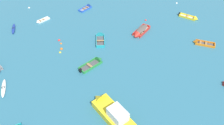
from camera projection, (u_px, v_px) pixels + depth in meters
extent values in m
cube|color=yellow|center=(114.00, 116.00, 25.47)|extent=(5.33, 6.44, 0.94)
cone|color=yellow|center=(98.00, 99.00, 27.37)|extent=(2.25, 2.08, 1.86)
cube|color=white|center=(118.00, 114.00, 24.38)|extent=(2.58, 2.76, 1.25)
cube|color=black|center=(112.00, 107.00, 24.81)|extent=(1.36, 1.00, 0.55)
cube|color=beige|center=(141.00, 32.00, 39.69)|extent=(3.46, 3.85, 0.14)
cube|color=red|center=(145.00, 32.00, 39.24)|extent=(2.58, 3.19, 0.54)
cube|color=red|center=(138.00, 30.00, 39.86)|extent=(2.58, 3.19, 0.54)
cube|color=red|center=(147.00, 26.00, 40.79)|extent=(1.20, 1.01, 0.54)
cone|color=red|center=(136.00, 36.00, 38.25)|extent=(1.66, 1.59, 1.39)
cube|color=#937047|center=(142.00, 30.00, 39.61)|extent=(1.28, 1.14, 0.03)
cube|color=#937047|center=(139.00, 33.00, 38.89)|extent=(1.28, 1.14, 0.03)
ellipsoid|color=#59514C|center=(142.00, 29.00, 39.28)|extent=(3.21, 3.55, 0.42)
cube|color=beige|center=(43.00, 20.00, 42.76)|extent=(2.31, 2.23, 0.07)
cube|color=white|center=(45.00, 21.00, 42.46)|extent=(1.86, 1.74, 0.30)
cube|color=white|center=(42.00, 19.00, 42.91)|extent=(1.86, 1.74, 0.30)
cube|color=white|center=(49.00, 18.00, 43.37)|extent=(0.65, 0.69, 0.30)
cone|color=white|center=(38.00, 22.00, 41.97)|extent=(0.99, 1.00, 0.84)
cube|color=#937047|center=(44.00, 19.00, 42.72)|extent=(0.72, 0.75, 0.03)
cube|color=#937047|center=(41.00, 21.00, 42.32)|extent=(0.72, 0.75, 0.03)
cube|color=#4C4C51|center=(91.00, 66.00, 32.72)|extent=(3.42, 3.16, 0.10)
cube|color=#288C3D|center=(88.00, 63.00, 32.98)|extent=(2.78, 2.35, 0.41)
cube|color=#288C3D|center=(93.00, 67.00, 32.26)|extent=(2.78, 2.35, 0.41)
cube|color=#288C3D|center=(81.00, 71.00, 31.69)|extent=(0.95, 1.10, 0.41)
cone|color=#288C3D|center=(100.00, 59.00, 33.57)|extent=(1.45, 1.51, 1.29)
cube|color=#937047|center=(90.00, 65.00, 32.47)|extent=(1.06, 1.16, 0.03)
cube|color=black|center=(80.00, 70.00, 31.52)|extent=(0.48, 0.48, 0.58)
ellipsoid|color=navy|center=(13.00, 29.00, 40.30)|extent=(1.33, 3.72, 0.33)
torus|color=black|center=(13.00, 28.00, 40.20)|extent=(0.53, 0.53, 0.07)
cone|color=maroon|center=(224.00, 83.00, 29.91)|extent=(1.05, 0.96, 0.86)
cube|color=#4C4C51|center=(205.00, 44.00, 36.81)|extent=(3.20, 2.17, 0.10)
cube|color=orange|center=(205.00, 46.00, 36.30)|extent=(2.93, 1.28, 0.40)
cube|color=orange|center=(205.00, 42.00, 37.13)|extent=(2.93, 1.28, 0.40)
cube|color=orange|center=(215.00, 45.00, 36.34)|extent=(0.55, 1.10, 0.40)
cone|color=orange|center=(195.00, 42.00, 37.09)|extent=(1.09, 1.31, 1.12)
cube|color=#937047|center=(206.00, 43.00, 36.62)|extent=(0.70, 1.09, 0.03)
cube|color=#937047|center=(200.00, 42.00, 36.84)|extent=(0.70, 1.09, 0.03)
cube|color=#4C4C51|center=(100.00, 41.00, 37.48)|extent=(1.34, 3.42, 0.11)
cube|color=teal|center=(96.00, 41.00, 37.34)|extent=(0.12, 3.56, 0.45)
cube|color=teal|center=(104.00, 40.00, 37.40)|extent=(0.12, 3.56, 0.45)
cube|color=teal|center=(101.00, 47.00, 36.04)|extent=(1.37, 0.16, 0.45)
cone|color=teal|center=(100.00, 34.00, 38.74)|extent=(1.35, 0.83, 1.34)
cube|color=#937047|center=(100.00, 41.00, 37.17)|extent=(1.25, 0.38, 0.03)
cube|color=beige|center=(188.00, 17.00, 43.65)|extent=(3.17, 2.76, 0.10)
cube|color=yellow|center=(189.00, 16.00, 43.92)|extent=(2.68, 2.04, 0.38)
cube|color=yellow|center=(187.00, 18.00, 43.20)|extent=(2.68, 2.04, 0.38)
cube|color=yellow|center=(180.00, 15.00, 44.23)|extent=(0.77, 0.96, 0.38)
cone|color=yellow|center=(196.00, 19.00, 42.84)|extent=(1.26, 1.33, 1.09)
cube|color=#937047|center=(187.00, 16.00, 43.58)|extent=(0.89, 1.02, 0.03)
cube|color=black|center=(179.00, 14.00, 44.20)|extent=(0.42, 0.42, 0.53)
cube|color=gray|center=(85.00, 9.00, 46.32)|extent=(2.70, 2.86, 0.08)
cube|color=blue|center=(83.00, 8.00, 46.51)|extent=(2.01, 2.27, 0.32)
cube|color=blue|center=(87.00, 9.00, 45.97)|extent=(2.01, 2.27, 0.32)
cube|color=blue|center=(80.00, 11.00, 45.36)|extent=(0.95, 0.86, 0.32)
cone|color=blue|center=(90.00, 6.00, 47.15)|extent=(1.30, 1.26, 1.13)
cube|color=#937047|center=(85.00, 9.00, 46.11)|extent=(1.00, 0.93, 0.03)
cube|color=#937047|center=(87.00, 7.00, 46.62)|extent=(1.00, 0.93, 0.03)
ellipsoid|color=white|center=(4.00, 88.00, 29.21)|extent=(1.33, 3.54, 0.31)
torus|color=black|center=(3.00, 87.00, 29.12)|extent=(0.51, 0.51, 0.07)
sphere|color=silver|center=(29.00, 8.00, 46.79)|extent=(0.41, 0.41, 0.41)
sphere|color=orange|center=(61.00, 44.00, 37.03)|extent=(0.36, 0.36, 0.36)
sphere|color=red|center=(146.00, 20.00, 42.88)|extent=(0.39, 0.39, 0.39)
sphere|color=silver|center=(177.00, 3.00, 48.44)|extent=(0.43, 0.43, 0.43)
sphere|color=red|center=(59.00, 40.00, 37.75)|extent=(0.46, 0.46, 0.46)
sphere|color=orange|center=(61.00, 49.00, 35.91)|extent=(0.47, 0.47, 0.47)
sphere|color=yellow|center=(60.00, 53.00, 35.21)|extent=(0.38, 0.38, 0.38)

